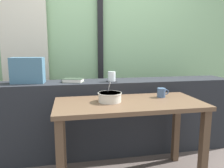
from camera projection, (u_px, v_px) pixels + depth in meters
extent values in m
cube|color=#8EBC89|center=(98.00, 31.00, 2.99)|extent=(4.80, 0.08, 2.80)
cube|color=beige|center=(24.00, 41.00, 2.74)|extent=(0.56, 0.06, 2.50)
cube|color=black|center=(100.00, 38.00, 2.94)|extent=(0.07, 0.05, 2.60)
cube|color=#23262B|center=(108.00, 117.00, 2.46)|extent=(2.80, 0.37, 0.82)
cube|color=brown|center=(61.00, 164.00, 1.59)|extent=(0.06, 0.06, 0.69)
cube|color=brown|center=(204.00, 150.00, 1.81)|extent=(0.06, 0.06, 0.69)
cube|color=brown|center=(62.00, 138.00, 2.06)|extent=(0.06, 0.06, 0.69)
cube|color=brown|center=(176.00, 129.00, 2.27)|extent=(0.06, 0.06, 0.69)
cube|color=brown|center=(129.00, 104.00, 1.87)|extent=(1.25, 0.58, 0.03)
cube|color=black|center=(112.00, 81.00, 2.33)|extent=(0.10, 0.10, 0.00)
cylinder|color=white|center=(112.00, 76.00, 2.32)|extent=(0.08, 0.08, 0.10)
cylinder|color=orange|center=(112.00, 77.00, 2.32)|extent=(0.07, 0.07, 0.08)
cube|color=#334233|center=(73.00, 82.00, 2.30)|extent=(0.23, 0.19, 0.00)
cube|color=silver|center=(73.00, 80.00, 2.29)|extent=(0.22, 0.18, 0.03)
cube|color=#334233|center=(73.00, 79.00, 2.29)|extent=(0.23, 0.19, 0.00)
cube|color=#334233|center=(64.00, 80.00, 2.31)|extent=(0.05, 0.13, 0.04)
cube|color=#426B84|center=(28.00, 70.00, 2.21)|extent=(0.33, 0.17, 0.26)
cylinder|color=beige|center=(110.00, 97.00, 1.86)|extent=(0.19, 0.19, 0.08)
cylinder|color=beige|center=(110.00, 93.00, 1.85)|extent=(0.20, 0.20, 0.01)
cylinder|color=#9E5B33|center=(110.00, 98.00, 1.86)|extent=(0.17, 0.17, 0.06)
cylinder|color=silver|center=(108.00, 89.00, 1.88)|extent=(0.02, 0.11, 0.14)
ellipsoid|color=silver|center=(108.00, 94.00, 1.90)|extent=(0.03, 0.05, 0.01)
cylinder|color=#3D567A|center=(161.00, 93.00, 2.03)|extent=(0.08, 0.08, 0.08)
torus|color=#3D567A|center=(166.00, 92.00, 2.04)|extent=(0.05, 0.01, 0.05)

